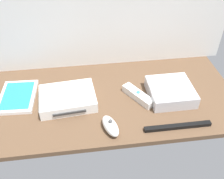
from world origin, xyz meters
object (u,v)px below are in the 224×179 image
at_px(remote_wand, 138,96).
at_px(sensor_bar, 178,126).
at_px(game_console, 68,98).
at_px(remote_nunchuk, 110,126).
at_px(mini_computer, 170,91).
at_px(game_case, 18,97).
at_px(remote_classic_pad, 65,92).

height_order(remote_wand, sensor_bar, remote_wand).
distance_m(game_console, remote_nunchuk, 0.22).
bearing_deg(remote_wand, mini_computer, -34.36).
height_order(remote_wand, remote_nunchuk, remote_nunchuk).
height_order(mini_computer, sensor_bar, mini_computer).
xyz_separation_m(remote_wand, sensor_bar, (0.11, -0.17, -0.01)).
height_order(mini_computer, remote_nunchuk, mini_computer).
xyz_separation_m(game_console, remote_nunchuk, (0.15, -0.16, -0.00)).
bearing_deg(game_case, game_console, -12.38).
distance_m(remote_nunchuk, remote_classic_pad, 0.22).
distance_m(mini_computer, remote_classic_pad, 0.41).
distance_m(remote_wand, remote_nunchuk, 0.20).
distance_m(game_console, remote_wand, 0.27).
distance_m(game_case, sensor_bar, 0.63).
relative_size(game_console, sensor_bar, 0.93).
relative_size(remote_classic_pad, sensor_bar, 0.62).
bearing_deg(game_case, remote_wand, -5.22).
height_order(remote_wand, remote_classic_pad, remote_classic_pad).
xyz_separation_m(game_case, remote_classic_pad, (0.19, -0.05, 0.05)).
relative_size(mini_computer, remote_wand, 1.18).
bearing_deg(game_case, remote_nunchuk, -29.27).
distance_m(game_case, remote_wand, 0.48).
height_order(game_console, mini_computer, mini_computer).
xyz_separation_m(game_case, remote_wand, (0.47, -0.07, 0.01)).
bearing_deg(sensor_bar, mini_computer, 82.17).
distance_m(game_console, game_case, 0.21).
bearing_deg(remote_nunchuk, remote_wand, 31.76).
distance_m(remote_wand, sensor_bar, 0.20).
bearing_deg(remote_classic_pad, remote_wand, 1.72).
distance_m(game_console, remote_classic_pad, 0.03).
bearing_deg(game_case, sensor_bar, -19.53).
xyz_separation_m(game_console, remote_wand, (0.27, -0.01, -0.01)).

